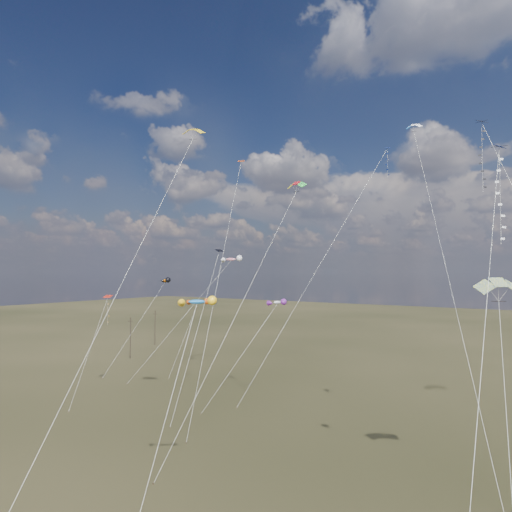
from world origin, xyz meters
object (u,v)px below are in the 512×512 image
Objects in this scene: parafoil_yellow at (192,131)px; novelty_black_orange at (197,302)px; diamond_black_high at (489,169)px; utility_pole_near at (130,337)px; utility_pole_far at (155,327)px.

parafoil_yellow reaches higher than novelty_black_orange.
diamond_black_high is at bearing -18.82° from novelty_black_orange.
diamond_black_high is (65.67, -16.67, 21.82)m from utility_pole_near.
utility_pole_near is 0.65× the size of novelty_black_orange.
utility_pole_far is 30.39m from novelty_black_orange.
utility_pole_far is 0.65× the size of novelty_black_orange.
parafoil_yellow reaches higher than diamond_black_high.
novelty_black_orange is at bearing 161.18° from diamond_black_high.
diamond_black_high reaches higher than novelty_black_orange.
utility_pole_near is at bearing -60.26° from utility_pole_far.
utility_pole_far is at bearing 119.74° from utility_pole_near.
parafoil_yellow is at bearing -49.53° from novelty_black_orange.
utility_pole_far is at bearing 150.86° from novelty_black_orange.
diamond_black_high is at bearing 18.95° from parafoil_yellow.
parafoil_yellow is 2.62× the size of novelty_black_orange.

